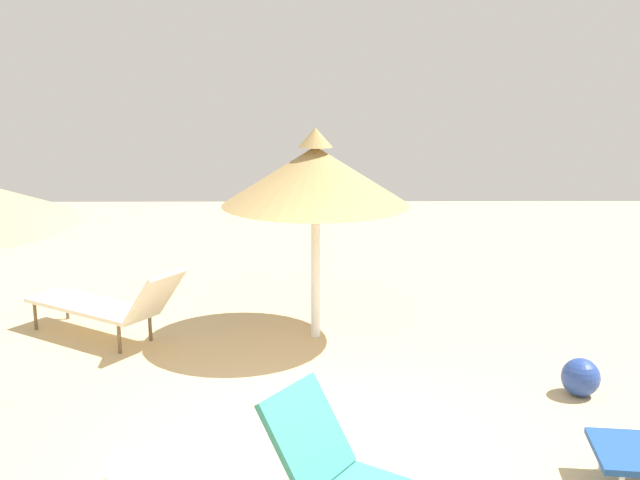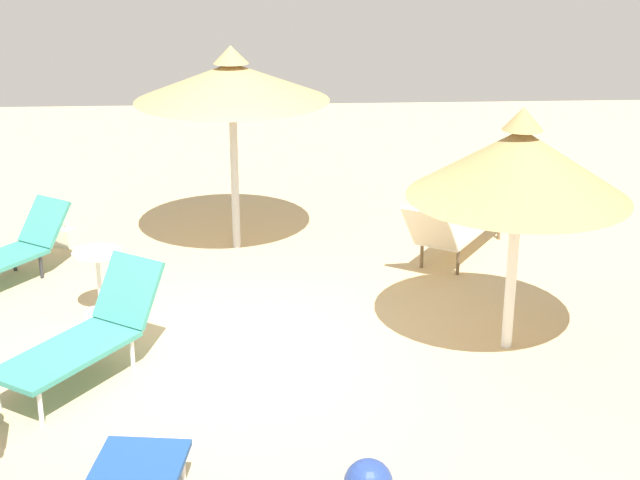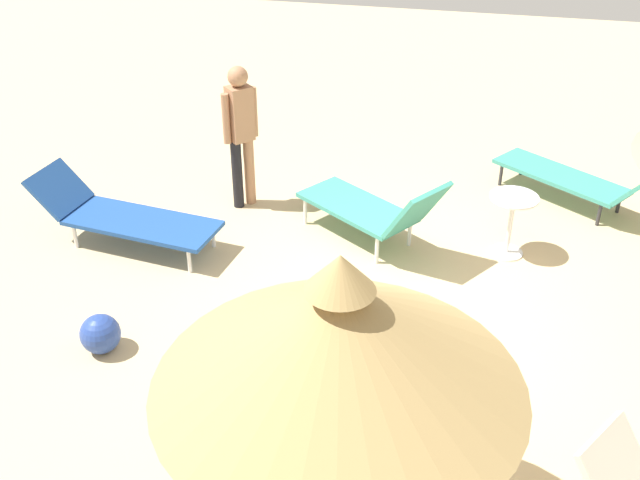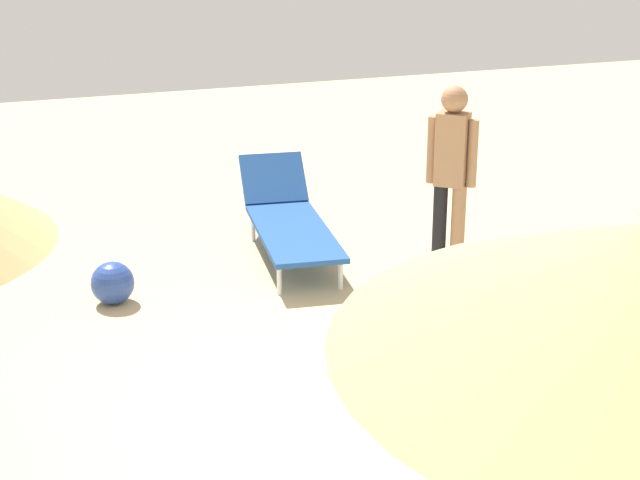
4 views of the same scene
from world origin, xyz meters
The scene contains 4 objects.
ground centered at (0.00, 0.00, -0.05)m, with size 24.00×24.00×0.10m, color tan.
parasol_umbrella_far_right centered at (2.71, -0.12, 1.93)m, with size 2.16×2.16×2.48m.
lounge_chair_near_left centered at (2.61, 2.31, 0.44)m, with size 1.67×2.14×0.97m.
beach_ball centered at (1.02, -2.71, 0.19)m, with size 0.38×0.38×0.38m, color navy.
Camera 1 is at (-5.87, -0.11, 3.15)m, focal length 42.52 mm.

